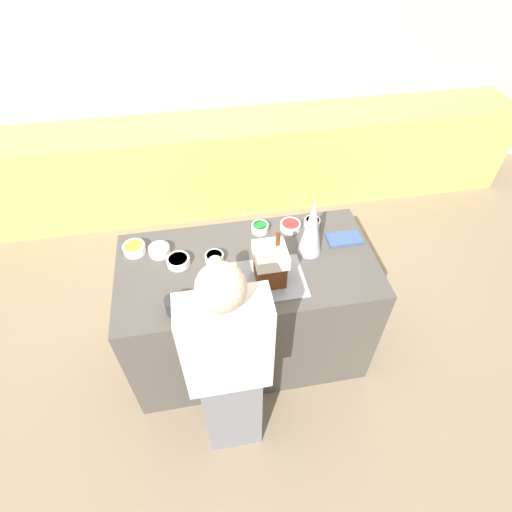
{
  "coord_description": "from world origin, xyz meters",
  "views": [
    {
      "loc": [
        -0.23,
        -1.63,
        2.67
      ],
      "look_at": [
        0.05,
        0.0,
        0.98
      ],
      "focal_mm": 28.0,
      "sensor_mm": 36.0,
      "label": 1
    }
  ],
  "objects_px": {
    "candy_bowl_near_tray_right": "(159,250)",
    "candy_bowl_behind_tray": "(290,226)",
    "candy_bowl_near_tray_left": "(312,222)",
    "candy_bowl_beside_tree": "(178,261)",
    "cookbook": "(344,239)",
    "decorative_tree": "(312,227)",
    "gingerbread_house": "(270,264)",
    "candy_bowl_center_rear": "(134,248)",
    "mug": "(174,305)",
    "baking_tray": "(270,279)",
    "person": "(229,370)",
    "candy_bowl_far_right": "(260,227)",
    "candy_bowl_far_left": "(214,258)"
  },
  "relations": [
    {
      "from": "candy_bowl_near_tray_right",
      "to": "candy_bowl_behind_tray",
      "type": "bearing_deg",
      "value": 5.74
    },
    {
      "from": "candy_bowl_near_tray_left",
      "to": "candy_bowl_beside_tree",
      "type": "xyz_separation_m",
      "value": [
        -0.88,
        -0.2,
        -0.0
      ]
    },
    {
      "from": "cookbook",
      "to": "decorative_tree",
      "type": "bearing_deg",
      "value": -166.92
    },
    {
      "from": "gingerbread_house",
      "to": "candy_bowl_center_rear",
      "type": "height_order",
      "value": "gingerbread_house"
    },
    {
      "from": "mug",
      "to": "cookbook",
      "type": "bearing_deg",
      "value": 19.32
    },
    {
      "from": "candy_bowl_center_rear",
      "to": "mug",
      "type": "relative_size",
      "value": 1.33
    },
    {
      "from": "candy_bowl_near_tray_left",
      "to": "candy_bowl_near_tray_right",
      "type": "distance_m",
      "value": 1.0
    },
    {
      "from": "candy_bowl_near_tray_left",
      "to": "candy_bowl_near_tray_right",
      "type": "height_order",
      "value": "candy_bowl_near_tray_left"
    },
    {
      "from": "baking_tray",
      "to": "candy_bowl_near_tray_right",
      "type": "height_order",
      "value": "candy_bowl_near_tray_right"
    },
    {
      "from": "candy_bowl_near_tray_right",
      "to": "candy_bowl_center_rear",
      "type": "bearing_deg",
      "value": 164.94
    },
    {
      "from": "candy_bowl_center_rear",
      "to": "cookbook",
      "type": "bearing_deg",
      "value": -5.37
    },
    {
      "from": "candy_bowl_near_tray_left",
      "to": "person",
      "type": "distance_m",
      "value": 1.12
    },
    {
      "from": "candy_bowl_beside_tree",
      "to": "decorative_tree",
      "type": "bearing_deg",
      "value": -2.08
    },
    {
      "from": "candy_bowl_beside_tree",
      "to": "candy_bowl_far_right",
      "type": "relative_size",
      "value": 1.23
    },
    {
      "from": "candy_bowl_near_tray_right",
      "to": "decorative_tree",
      "type": "bearing_deg",
      "value": -8.74
    },
    {
      "from": "candy_bowl_near_tray_left",
      "to": "candy_bowl_near_tray_right",
      "type": "bearing_deg",
      "value": -175.13
    },
    {
      "from": "gingerbread_house",
      "to": "candy_bowl_beside_tree",
      "type": "xyz_separation_m",
      "value": [
        -0.51,
        0.22,
        -0.11
      ]
    },
    {
      "from": "candy_bowl_beside_tree",
      "to": "person",
      "type": "bearing_deg",
      "value": -73.12
    },
    {
      "from": "candy_bowl_near_tray_right",
      "to": "cookbook",
      "type": "height_order",
      "value": "candy_bowl_near_tray_right"
    },
    {
      "from": "baking_tray",
      "to": "gingerbread_house",
      "type": "bearing_deg",
      "value": 34.52
    },
    {
      "from": "candy_bowl_far_left",
      "to": "candy_bowl_far_right",
      "type": "height_order",
      "value": "candy_bowl_far_right"
    },
    {
      "from": "baking_tray",
      "to": "candy_bowl_far_left",
      "type": "distance_m",
      "value": 0.36
    },
    {
      "from": "gingerbread_house",
      "to": "cookbook",
      "type": "height_order",
      "value": "gingerbread_house"
    },
    {
      "from": "candy_bowl_near_tray_right",
      "to": "candy_bowl_far_right",
      "type": "relative_size",
      "value": 1.15
    },
    {
      "from": "baking_tray",
      "to": "decorative_tree",
      "type": "relative_size",
      "value": 1.02
    },
    {
      "from": "candy_bowl_far_left",
      "to": "person",
      "type": "distance_m",
      "value": 0.69
    },
    {
      "from": "decorative_tree",
      "to": "candy_bowl_near_tray_left",
      "type": "relative_size",
      "value": 3.82
    },
    {
      "from": "candy_bowl_near_tray_left",
      "to": "candy_bowl_center_rear",
      "type": "bearing_deg",
      "value": -177.8
    },
    {
      "from": "decorative_tree",
      "to": "candy_bowl_far_right",
      "type": "height_order",
      "value": "decorative_tree"
    },
    {
      "from": "decorative_tree",
      "to": "mug",
      "type": "bearing_deg",
      "value": -158.9
    },
    {
      "from": "candy_bowl_center_rear",
      "to": "candy_bowl_near_tray_right",
      "type": "bearing_deg",
      "value": -15.06
    },
    {
      "from": "candy_bowl_near_tray_right",
      "to": "candy_bowl_far_right",
      "type": "xyz_separation_m",
      "value": [
        0.65,
        0.1,
        0.0
      ]
    },
    {
      "from": "mug",
      "to": "gingerbread_house",
      "type": "bearing_deg",
      "value": 13.67
    },
    {
      "from": "candy_bowl_far_left",
      "to": "candy_bowl_behind_tray",
      "type": "relative_size",
      "value": 0.83
    },
    {
      "from": "candy_bowl_behind_tray",
      "to": "mug",
      "type": "height_order",
      "value": "mug"
    },
    {
      "from": "baking_tray",
      "to": "person",
      "type": "height_order",
      "value": "person"
    },
    {
      "from": "cookbook",
      "to": "mug",
      "type": "height_order",
      "value": "mug"
    },
    {
      "from": "candy_bowl_behind_tray",
      "to": "candy_bowl_beside_tree",
      "type": "xyz_separation_m",
      "value": [
        -0.74,
        -0.2,
        0.0
      ]
    },
    {
      "from": "mug",
      "to": "person",
      "type": "xyz_separation_m",
      "value": [
        0.24,
        -0.34,
        -0.15
      ]
    },
    {
      "from": "candy_bowl_beside_tree",
      "to": "gingerbread_house",
      "type": "bearing_deg",
      "value": -22.97
    },
    {
      "from": "candy_bowl_far_left",
      "to": "candy_bowl_center_rear",
      "type": "xyz_separation_m",
      "value": [
        -0.48,
        0.16,
        0.0
      ]
    },
    {
      "from": "candy_bowl_behind_tray",
      "to": "candy_bowl_beside_tree",
      "type": "bearing_deg",
      "value": -165.06
    },
    {
      "from": "candy_bowl_behind_tray",
      "to": "candy_bowl_center_rear",
      "type": "height_order",
      "value": "candy_bowl_center_rear"
    },
    {
      "from": "baking_tray",
      "to": "candy_bowl_far_right",
      "type": "xyz_separation_m",
      "value": [
        0.02,
        0.43,
        0.03
      ]
    },
    {
      "from": "candy_bowl_beside_tree",
      "to": "mug",
      "type": "relative_size",
      "value": 1.35
    },
    {
      "from": "baking_tray",
      "to": "candy_bowl_near_tray_right",
      "type": "distance_m",
      "value": 0.71
    },
    {
      "from": "candy_bowl_behind_tray",
      "to": "candy_bowl_near_tray_right",
      "type": "bearing_deg",
      "value": -174.26
    },
    {
      "from": "candy_bowl_beside_tree",
      "to": "person",
      "type": "relative_size",
      "value": 0.09
    },
    {
      "from": "candy_bowl_far_left",
      "to": "candy_bowl_far_right",
      "type": "distance_m",
      "value": 0.39
    },
    {
      "from": "decorative_tree",
      "to": "person",
      "type": "distance_m",
      "value": 0.94
    }
  ]
}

